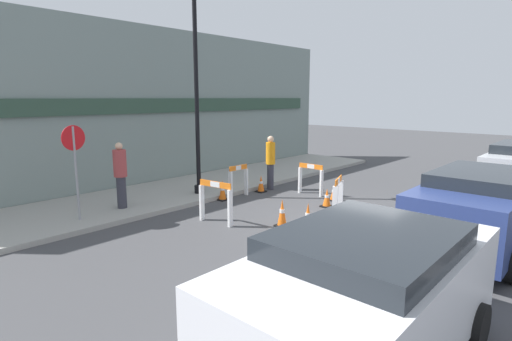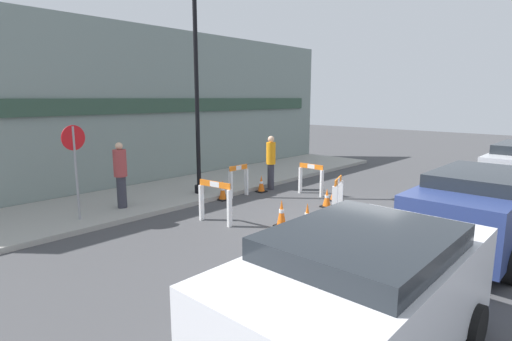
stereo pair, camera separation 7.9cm
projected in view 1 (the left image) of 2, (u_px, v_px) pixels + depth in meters
name	position (u px, v px, depth m)	size (l,w,h in m)	color
ground_plane	(363.00, 227.00, 9.60)	(60.00, 60.00, 0.00)	#424244
sidewalk_slab	(197.00, 187.00, 13.66)	(18.00, 3.33, 0.13)	#9E9B93
storefront_facade	(164.00, 107.00, 14.32)	(18.00, 0.22, 5.50)	gray
streetlamp_post	(196.00, 59.00, 11.80)	(0.44, 0.44, 6.43)	black
stop_sign	(75.00, 157.00, 9.49)	(0.60, 0.10, 2.31)	gray
barricade_0	(311.00, 178.00, 12.74)	(0.14, 0.88, 1.00)	white
barricade_1	(238.00, 180.00, 12.49)	(0.74, 0.15, 1.00)	white
barricade_2	(216.00, 200.00, 9.81)	(0.24, 0.99, 1.07)	white
barricade_3	(338.00, 196.00, 10.26)	(0.83, 0.41, 1.07)	white
traffic_cone_0	(261.00, 184.00, 13.15)	(0.30, 0.30, 0.56)	black
traffic_cone_1	(334.00, 193.00, 12.06)	(0.30, 0.30, 0.50)	black
traffic_cone_2	(308.00, 217.00, 9.31)	(0.30, 0.30, 0.67)	black
traffic_cone_3	(327.00, 198.00, 11.35)	(0.30, 0.30, 0.53)	black
traffic_cone_4	(282.00, 213.00, 9.61)	(0.30, 0.30, 0.67)	black
traffic_cone_5	(223.00, 191.00, 12.10)	(0.30, 0.30, 0.60)	black
person_worker	(270.00, 160.00, 13.39)	(0.44, 0.44, 1.82)	#33333D
person_pedestrian	(120.00, 173.00, 10.66)	(0.46, 0.46, 1.78)	#33333D
parked_car_0	(366.00, 290.00, 4.51)	(3.88, 2.00, 1.64)	silver
parked_car_1	(479.00, 205.00, 8.12)	(4.31, 1.90, 1.63)	navy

